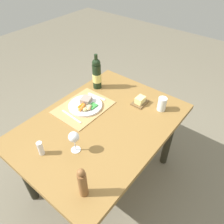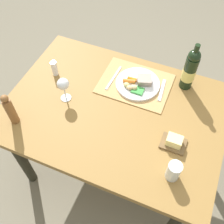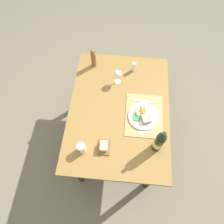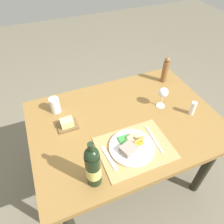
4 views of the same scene
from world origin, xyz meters
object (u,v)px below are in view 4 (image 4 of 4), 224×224
(dining_table, at_px, (125,130))
(fork, at_px, (109,158))
(butter_dish, at_px, (67,124))
(dinner_plate, at_px, (131,146))
(water_tumbler, at_px, (55,106))
(salt_shaker, at_px, (193,108))
(pepper_mill, at_px, (165,70))
(wine_bottle, at_px, (93,167))
(wine_glass, at_px, (163,93))
(knife, at_px, (154,139))

(dining_table, xyz_separation_m, fork, (-0.21, -0.23, 0.10))
(fork, xyz_separation_m, butter_dish, (-0.16, 0.33, 0.02))
(dinner_plate, distance_m, water_tumbler, 0.60)
(dining_table, distance_m, water_tumbler, 0.51)
(dinner_plate, xyz_separation_m, butter_dish, (-0.31, 0.31, 0.00))
(water_tumbler, distance_m, salt_shaker, 0.94)
(dinner_plate, distance_m, salt_shaker, 0.53)
(water_tumbler, bearing_deg, fork, -68.48)
(pepper_mill, distance_m, salt_shaker, 0.41)
(dinner_plate, xyz_separation_m, water_tumbler, (-0.35, 0.49, 0.03))
(pepper_mill, xyz_separation_m, butter_dish, (-0.85, -0.19, -0.08))
(dinner_plate, height_order, wine_bottle, wine_bottle)
(salt_shaker, bearing_deg, butter_dish, 165.86)
(dinner_plate, distance_m, wine_glass, 0.45)
(fork, bearing_deg, knife, -1.75)
(pepper_mill, bearing_deg, butter_dish, -167.14)
(wine_glass, bearing_deg, pepper_mill, 54.25)
(knife, bearing_deg, butter_dish, 149.34)
(pepper_mill, relative_size, wine_bottle, 0.68)
(wine_glass, relative_size, salt_shaker, 1.57)
(dinner_plate, relative_size, salt_shaker, 2.67)
(pepper_mill, relative_size, water_tumbler, 1.95)
(wine_glass, relative_size, pepper_mill, 0.73)
(fork, distance_m, salt_shaker, 0.68)
(butter_dish, bearing_deg, knife, -33.76)
(fork, relative_size, wine_glass, 1.11)
(knife, height_order, salt_shaker, salt_shaker)
(wine_glass, bearing_deg, dining_table, -172.54)
(dining_table, distance_m, knife, 0.26)
(dinner_plate, distance_m, wine_bottle, 0.31)
(knife, distance_m, water_tumbler, 0.70)
(dinner_plate, relative_size, wine_bottle, 0.85)
(wine_glass, bearing_deg, salt_shaker, -43.91)
(water_tumbler, bearing_deg, dinner_plate, -54.52)
(dining_table, distance_m, dinner_plate, 0.25)
(butter_dish, relative_size, wine_bottle, 0.41)
(fork, distance_m, wine_bottle, 0.20)
(knife, bearing_deg, wine_glass, 54.75)
(dining_table, distance_m, butter_dish, 0.40)
(dining_table, xyz_separation_m, water_tumbler, (-0.41, 0.27, 0.14))
(wine_glass, bearing_deg, water_tumbler, 161.85)
(butter_dish, height_order, wine_bottle, wine_bottle)
(knife, relative_size, salt_shaker, 2.11)
(dining_table, xyz_separation_m, salt_shaker, (0.45, -0.11, 0.15))
(dining_table, xyz_separation_m, wine_glass, (0.30, 0.04, 0.21))
(butter_dish, height_order, water_tumbler, water_tumbler)
(knife, relative_size, pepper_mill, 0.99)
(knife, height_order, butter_dish, butter_dish)
(butter_dish, xyz_separation_m, water_tumbler, (-0.04, 0.17, 0.02))
(dining_table, bearing_deg, wine_glass, 7.46)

